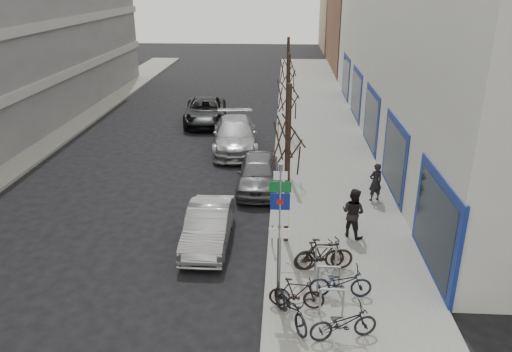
# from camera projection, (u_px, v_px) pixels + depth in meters

# --- Properties ---
(ground) EXTENTS (120.00, 120.00, 0.00)m
(ground) POSITION_uv_depth(u_px,v_px,m) (192.00, 303.00, 13.90)
(ground) COLOR black
(ground) RESTS_ON ground
(sidewalk_east) EXTENTS (5.00, 70.00, 0.15)m
(sidewalk_east) POSITION_uv_depth(u_px,v_px,m) (327.00, 174.00, 22.92)
(sidewalk_east) COLOR slate
(sidewalk_east) RESTS_ON ground
(sidewalk_west) EXTENTS (3.00, 70.00, 0.15)m
(sidewalk_west) POSITION_uv_depth(u_px,v_px,m) (1.00, 167.00, 23.76)
(sidewalk_west) COLOR slate
(sidewalk_west) RESTS_ON ground
(brick_building_far) EXTENTS (12.00, 14.00, 8.00)m
(brick_building_far) POSITION_uv_depth(u_px,v_px,m) (394.00, 28.00, 48.86)
(brick_building_far) COLOR brown
(brick_building_far) RESTS_ON ground
(tan_building_far) EXTENTS (13.00, 12.00, 9.00)m
(tan_building_far) POSITION_uv_depth(u_px,v_px,m) (375.00, 13.00, 62.58)
(tan_building_far) COLOR #937A5B
(tan_building_far) RESTS_ON ground
(highway_sign_pole) EXTENTS (0.55, 0.10, 4.20)m
(highway_sign_pole) POSITION_uv_depth(u_px,v_px,m) (280.00, 227.00, 12.86)
(highway_sign_pole) COLOR gray
(highway_sign_pole) RESTS_ON ground
(bike_rack) EXTENTS (0.66, 2.26, 0.83)m
(bike_rack) POSITION_uv_depth(u_px,v_px,m) (329.00, 276.00, 14.01)
(bike_rack) COLOR gray
(bike_rack) RESTS_ON sidewalk_east
(tree_near) EXTENTS (1.80, 1.80, 5.50)m
(tree_near) POSITION_uv_depth(u_px,v_px,m) (289.00, 128.00, 15.50)
(tree_near) COLOR black
(tree_near) RESTS_ON ground
(tree_mid) EXTENTS (1.80, 1.80, 5.50)m
(tree_mid) POSITION_uv_depth(u_px,v_px,m) (288.00, 86.00, 21.54)
(tree_mid) COLOR black
(tree_mid) RESTS_ON ground
(tree_far) EXTENTS (1.80, 1.80, 5.50)m
(tree_far) POSITION_uv_depth(u_px,v_px,m) (288.00, 63.00, 27.57)
(tree_far) COLOR black
(tree_far) RESTS_ON ground
(meter_front) EXTENTS (0.10, 0.08, 1.27)m
(meter_front) POSITION_uv_depth(u_px,v_px,m) (272.00, 227.00, 16.24)
(meter_front) COLOR gray
(meter_front) RESTS_ON sidewalk_east
(meter_mid) EXTENTS (0.10, 0.08, 1.27)m
(meter_mid) POSITION_uv_depth(u_px,v_px,m) (276.00, 167.00, 21.34)
(meter_mid) COLOR gray
(meter_mid) RESTS_ON sidewalk_east
(meter_back) EXTENTS (0.10, 0.08, 1.27)m
(meter_back) POSITION_uv_depth(u_px,v_px,m) (278.00, 131.00, 26.45)
(meter_back) COLOR gray
(meter_back) RESTS_ON sidewalk_east
(bike_near_left) EXTENTS (1.32, 1.90, 1.12)m
(bike_near_left) POSITION_uv_depth(u_px,v_px,m) (291.00, 303.00, 12.73)
(bike_near_left) COLOR black
(bike_near_left) RESTS_ON sidewalk_east
(bike_near_right) EXTENTS (1.55, 0.58, 0.92)m
(bike_near_right) POSITION_uv_depth(u_px,v_px,m) (297.00, 293.00, 13.32)
(bike_near_right) COLOR black
(bike_near_right) RESTS_ON sidewalk_east
(bike_mid_curb) EXTENTS (1.76, 0.61, 1.06)m
(bike_mid_curb) POSITION_uv_depth(u_px,v_px,m) (341.00, 280.00, 13.77)
(bike_mid_curb) COLOR black
(bike_mid_curb) RESTS_ON sidewalk_east
(bike_mid_inner) EXTENTS (1.68, 0.83, 0.98)m
(bike_mid_inner) POSITION_uv_depth(u_px,v_px,m) (319.00, 255.00, 15.12)
(bike_mid_inner) COLOR black
(bike_mid_inner) RESTS_ON sidewalk_east
(bike_far_curb) EXTENTS (1.80, 0.94, 1.05)m
(bike_far_curb) POSITION_uv_depth(u_px,v_px,m) (344.00, 320.00, 12.16)
(bike_far_curb) COLOR black
(bike_far_curb) RESTS_ON sidewalk_east
(bike_far_inner) EXTENTS (1.85, 0.76, 1.09)m
(bike_far_inner) POSITION_uv_depth(u_px,v_px,m) (324.00, 254.00, 15.06)
(bike_far_inner) COLOR black
(bike_far_inner) RESTS_ON sidewalk_east
(parked_car_front) EXTENTS (1.43, 4.04, 1.33)m
(parked_car_front) POSITION_uv_depth(u_px,v_px,m) (208.00, 226.00, 16.80)
(parked_car_front) COLOR #A6A6AB
(parked_car_front) RESTS_ON ground
(parked_car_mid) EXTENTS (1.71, 4.22, 1.44)m
(parked_car_mid) POSITION_uv_depth(u_px,v_px,m) (258.00, 173.00, 21.27)
(parked_car_mid) COLOR #54545A
(parked_car_mid) RESTS_ON ground
(parked_car_back) EXTENTS (2.82, 5.79, 1.62)m
(parked_car_back) POSITION_uv_depth(u_px,v_px,m) (235.00, 135.00, 26.15)
(parked_car_back) COLOR #9E9DA2
(parked_car_back) RESTS_ON ground
(lane_car) EXTENTS (3.04, 5.63, 1.50)m
(lane_car) POSITION_uv_depth(u_px,v_px,m) (205.00, 111.00, 31.12)
(lane_car) COLOR black
(lane_car) RESTS_ON ground
(pedestrian_near) EXTENTS (0.67, 0.57, 1.57)m
(pedestrian_near) POSITION_uv_depth(u_px,v_px,m) (375.00, 182.00, 19.74)
(pedestrian_near) COLOR black
(pedestrian_near) RESTS_ON sidewalk_east
(pedestrian_far) EXTENTS (0.79, 0.75, 1.78)m
(pedestrian_far) POSITION_uv_depth(u_px,v_px,m) (353.00, 212.00, 16.94)
(pedestrian_far) COLOR black
(pedestrian_far) RESTS_ON sidewalk_east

